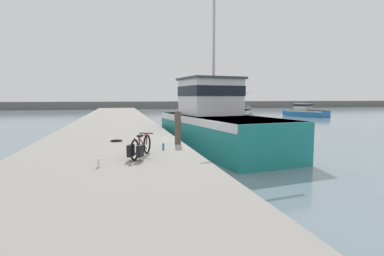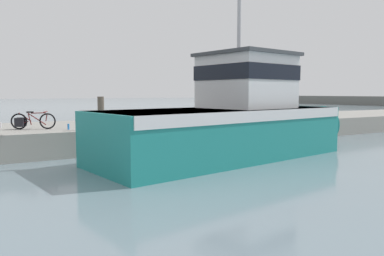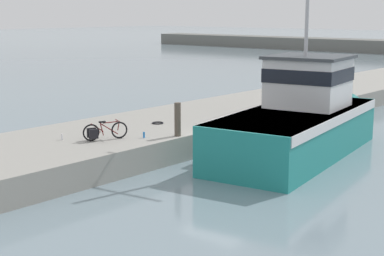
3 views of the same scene
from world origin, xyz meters
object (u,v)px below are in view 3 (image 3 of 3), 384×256
Objects in this scene: bicycle_touring at (101,132)px; water_bottle_on_curb at (144,135)px; mooring_post at (178,119)px; fishing_boat_main at (301,118)px; water_bottle_by_bike at (62,137)px.

water_bottle_on_curb is (0.89, 1.27, -0.20)m from bicycle_touring.
bicycle_touring is 2.84m from mooring_post.
mooring_post is at bearing -133.65° from fishing_boat_main.
bicycle_touring is at bearing -133.58° from fishing_boat_main.
water_bottle_by_bike is at bearing -116.27° from bicycle_touring.
water_bottle_on_curb is (-0.71, -1.05, -0.51)m from mooring_post.
water_bottle_on_curb is at bearing -133.52° from fishing_boat_main.
water_bottle_by_bike is (-5.51, -7.29, -0.33)m from fishing_boat_main.
fishing_boat_main is at bearing 55.27° from mooring_post.
water_bottle_by_bike is at bearing -132.29° from water_bottle_on_curb.
fishing_boat_main is 4.94m from mooring_post.
bicycle_touring reaches higher than water_bottle_on_curb.
mooring_post reaches higher than water_bottle_by_bike.
bicycle_touring reaches higher than water_bottle_by_bike.
mooring_post is 5.68× the size of water_bottle_on_curb.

